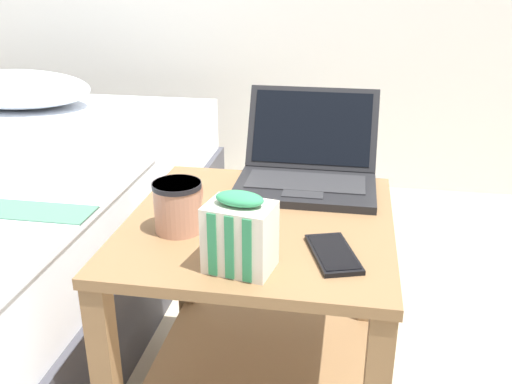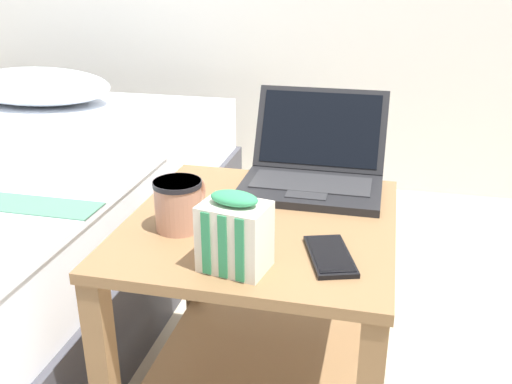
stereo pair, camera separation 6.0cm
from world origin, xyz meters
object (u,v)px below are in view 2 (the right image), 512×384
at_px(snack_bag, 234,234).
at_px(laptop, 314,168).
at_px(mug_front_left, 179,202).
at_px(cell_phone, 330,256).

bearing_deg(snack_bag, laptop, 79.28).
distance_m(laptop, snack_bag, 0.43).
height_order(mug_front_left, cell_phone, mug_front_left).
bearing_deg(laptop, snack_bag, -100.72).
bearing_deg(cell_phone, laptop, 102.76).
distance_m(laptop, mug_front_left, 0.37).
xyz_separation_m(mug_front_left, snack_bag, (0.15, -0.13, 0.01)).
relative_size(laptop, mug_front_left, 2.34).
distance_m(mug_front_left, cell_phone, 0.32).
relative_size(mug_front_left, snack_bag, 0.96).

